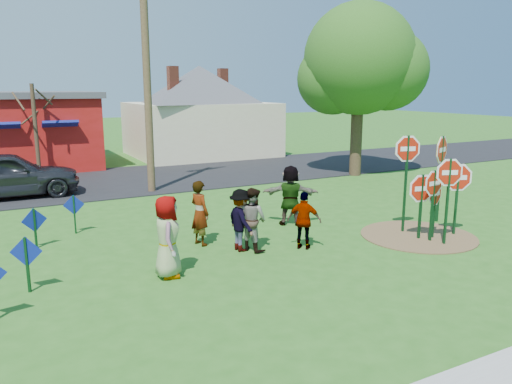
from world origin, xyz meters
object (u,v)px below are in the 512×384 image
leafy_tree (361,65)px  stop_sign_a (422,193)px  stop_sign_b (407,159)px  utility_pole (146,63)px  person_b (200,213)px  person_a (167,237)px  stop_sign_c (449,182)px  stop_sign_d (441,157)px  suv (7,175)px

leafy_tree → stop_sign_a: bearing=-119.8°
stop_sign_b → leafy_tree: size_ratio=0.37×
utility_pole → person_b: bearing=-96.5°
person_a → utility_pole: 10.33m
stop_sign_c → stop_sign_d: size_ratio=0.87×
stop_sign_b → leafy_tree: bearing=76.1°
stop_sign_b → utility_pole: utility_pole is taller
stop_sign_c → leafy_tree: size_ratio=0.31×
stop_sign_c → stop_sign_d: 2.48m
stop_sign_d → utility_pole: (-6.61, 8.64, 3.01)m
stop_sign_d → leafy_tree: (3.24, 7.88, 3.08)m
person_a → leafy_tree: bearing=-40.4°
suv → stop_sign_b: bearing=-135.4°
person_b → utility_pole: size_ratio=0.18×
stop_sign_b → person_a: (-7.12, -0.15, -1.23)m
person_a → stop_sign_c: bearing=-84.8°
stop_sign_a → stop_sign_c: stop_sign_c is taller
stop_sign_d → suv: size_ratio=0.55×
stop_sign_c → utility_pole: (-4.93, 10.44, 3.34)m
stop_sign_d → person_a: size_ratio=1.54×
suv → person_b: bearing=-152.9°
leafy_tree → person_a: bearing=-145.3°
stop_sign_d → person_a: bearing=160.6°
person_a → utility_pole: size_ratio=0.19×
stop_sign_a → suv: 14.85m
stop_sign_a → stop_sign_d: stop_sign_d is taller
stop_sign_c → person_a: bearing=-169.8°
person_b → utility_pole: utility_pole is taller
leafy_tree → suv: bearing=172.0°
stop_sign_b → stop_sign_d: size_ratio=1.04×
person_a → utility_pole: (2.31, 9.18, 4.13)m
person_a → person_b: 2.33m
stop_sign_a → person_a: bearing=-172.7°
stop_sign_a → suv: bearing=143.5°
stop_sign_d → suv: (-11.77, 9.98, -1.12)m
utility_pole → suv: bearing=165.4°
stop_sign_c → person_b: (-5.77, 3.06, -0.85)m
stop_sign_a → stop_sign_b: 1.12m
stop_sign_c → leafy_tree: 11.37m
stop_sign_b → utility_pole: (-4.81, 9.03, 2.90)m
stop_sign_b → stop_sign_d: stop_sign_b is taller
stop_sign_b → suv: 14.44m
stop_sign_a → person_a: size_ratio=1.07×
stop_sign_b → stop_sign_d: (1.80, 0.39, -0.11)m
stop_sign_a → leafy_tree: size_ratio=0.25×
person_b → stop_sign_a: bearing=-129.3°
suv → leafy_tree: 15.73m
person_b → leafy_tree: (10.69, 6.61, 4.25)m
stop_sign_d → person_b: stop_sign_d is taller
stop_sign_b → stop_sign_d: bearing=29.6°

